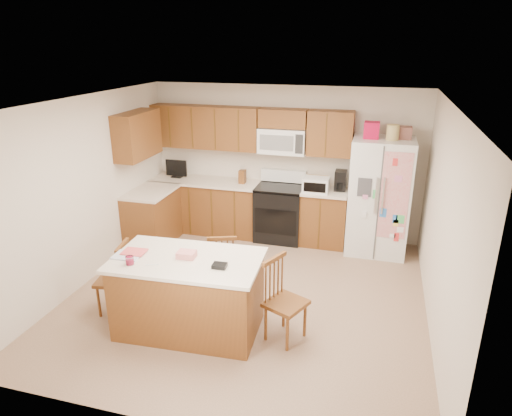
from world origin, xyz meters
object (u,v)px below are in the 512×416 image
(windsor_chair_left, at_px, (115,279))
(refrigerator, at_px, (379,196))
(stove, at_px, (280,212))
(island, at_px, (189,294))
(windsor_chair_back, at_px, (223,266))
(windsor_chair_right, at_px, (284,302))

(windsor_chair_left, bearing_deg, refrigerator, 41.00)
(stove, height_order, refrigerator, refrigerator)
(island, bearing_deg, windsor_chair_back, 80.83)
(refrigerator, xyz_separation_m, windsor_chair_back, (-1.88, -1.94, -0.50))
(windsor_chair_left, bearing_deg, windsor_chair_back, 30.85)
(island, distance_m, windsor_chair_left, 1.02)
(refrigerator, relative_size, windsor_chair_left, 2.24)
(windsor_chair_right, bearing_deg, island, -173.70)
(island, relative_size, windsor_chair_left, 1.86)
(windsor_chair_left, relative_size, windsor_chair_right, 0.95)
(island, height_order, windsor_chair_left, island)
(refrigerator, height_order, windsor_chair_left, refrigerator)
(stove, bearing_deg, island, -98.80)
(windsor_chair_left, bearing_deg, windsor_chair_right, 0.19)
(stove, relative_size, windsor_chair_back, 1.26)
(refrigerator, xyz_separation_m, windsor_chair_left, (-3.02, -2.63, -0.49))
(island, height_order, windsor_chair_back, island)
(refrigerator, xyz_separation_m, island, (-2.00, -2.74, -0.47))
(windsor_chair_left, distance_m, windsor_chair_right, 2.10)
(windsor_chair_back, bearing_deg, island, -99.17)
(stove, relative_size, island, 0.67)
(refrigerator, relative_size, windsor_chair_back, 2.28)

